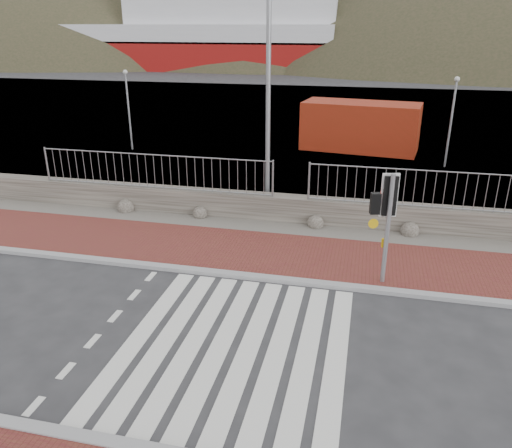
% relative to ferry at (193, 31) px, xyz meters
% --- Properties ---
extents(ground, '(220.00, 220.00, 0.00)m').
position_rel_ferry_xyz_m(ground, '(24.65, -67.90, -5.36)').
color(ground, '#28282B').
rests_on(ground, ground).
extents(sidewalk_far, '(40.00, 3.00, 0.08)m').
position_rel_ferry_xyz_m(sidewalk_far, '(24.65, -63.40, -5.32)').
color(sidewalk_far, brown).
rests_on(sidewalk_far, ground).
extents(kerb_far, '(40.00, 0.25, 0.12)m').
position_rel_ferry_xyz_m(kerb_far, '(24.65, -64.90, -5.31)').
color(kerb_far, gray).
rests_on(kerb_far, ground).
extents(zebra_crossing, '(4.62, 5.60, 0.01)m').
position_rel_ferry_xyz_m(zebra_crossing, '(24.65, -67.90, -5.36)').
color(zebra_crossing, silver).
rests_on(zebra_crossing, ground).
extents(gravel_strip, '(40.00, 1.50, 0.06)m').
position_rel_ferry_xyz_m(gravel_strip, '(24.65, -61.40, -5.33)').
color(gravel_strip, '#59544C').
rests_on(gravel_strip, ground).
extents(stone_wall, '(40.00, 0.60, 0.90)m').
position_rel_ferry_xyz_m(stone_wall, '(24.65, -60.60, -4.91)').
color(stone_wall, '#433E37').
rests_on(stone_wall, ground).
extents(railing, '(18.07, 0.07, 1.22)m').
position_rel_ferry_xyz_m(railing, '(24.65, -60.75, -3.54)').
color(railing, gray).
rests_on(railing, stone_wall).
extents(quay, '(120.00, 40.00, 0.50)m').
position_rel_ferry_xyz_m(quay, '(24.65, -40.00, -5.36)').
color(quay, '#4C4C4F').
rests_on(quay, ground).
extents(water, '(220.00, 50.00, 0.05)m').
position_rel_ferry_xyz_m(water, '(24.65, -5.00, -5.36)').
color(water, '#3F4C54').
rests_on(water, ground).
extents(ferry, '(50.00, 16.00, 20.00)m').
position_rel_ferry_xyz_m(ferry, '(0.00, 0.00, 0.00)').
color(ferry, maroon).
rests_on(ferry, ground).
extents(hills_backdrop, '(254.00, 90.00, 100.00)m').
position_rel_ferry_xyz_m(hills_backdrop, '(31.40, 20.00, -28.42)').
color(hills_backdrop, '#2C301C').
rests_on(hills_backdrop, ground).
extents(traffic_signal_far, '(0.73, 0.38, 2.96)m').
position_rel_ferry_xyz_m(traffic_signal_far, '(27.63, -64.45, -3.22)').
color(traffic_signal_far, gray).
rests_on(traffic_signal_far, ground).
extents(streetlight, '(1.88, 0.80, 9.15)m').
position_rel_ferry_xyz_m(streetlight, '(23.83, -59.85, -0.21)').
color(streetlight, gray).
rests_on(streetlight, ground).
extents(shipping_container, '(6.26, 3.32, 2.49)m').
position_rel_ferry_xyz_m(shipping_container, '(26.55, -49.36, -4.12)').
color(shipping_container, '#9E2011').
rests_on(shipping_container, ground).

